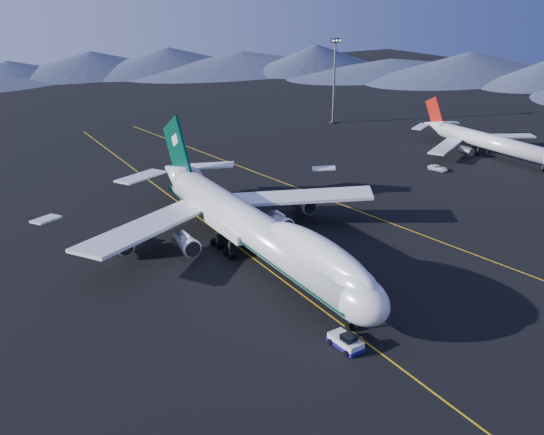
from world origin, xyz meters
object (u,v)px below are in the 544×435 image
floodlight_mast (334,81)px  pushback_tug (346,342)px  second_jet (486,141)px  boeing_747 (254,228)px  service_van (438,168)px

floodlight_mast → pushback_tug: bearing=-125.7°
pushback_tug → floodlight_mast: size_ratio=0.19×
second_jet → boeing_747: bearing=-164.9°
service_van → floodlight_mast: floodlight_mast is taller
boeing_747 → service_van: boeing_747 is taller
second_jet → pushback_tug: bearing=-149.8°
second_jet → floodlight_mast: bearing=100.9°
second_jet → service_van: bearing=-170.3°
pushback_tug → second_jet: size_ratio=0.11×
pushback_tug → service_van: bearing=33.1°
second_jet → floodlight_mast: size_ratio=1.68×
boeing_747 → service_van: bearing=18.1°
service_van → floodlight_mast: bearing=58.7°
boeing_747 → pushback_tug: (-3.00, -29.53, -5.13)m
floodlight_mast → second_jet: bearing=-77.8°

